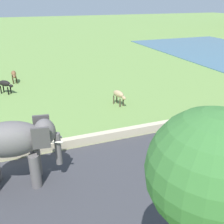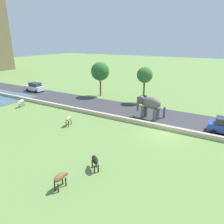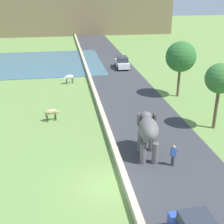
{
  "view_description": "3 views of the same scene",
  "coord_description": "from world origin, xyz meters",
  "views": [
    {
      "loc": [
        13.63,
        3.47,
        7.51
      ],
      "look_at": [
        -0.1,
        8.71,
        1.1
      ],
      "focal_mm": 42.2,
      "sensor_mm": 36.0,
      "label": 1
    },
    {
      "loc": [
        -21.06,
        -5.8,
        9.79
      ],
      "look_at": [
        -0.62,
        6.21,
        1.63
      ],
      "focal_mm": 33.71,
      "sensor_mm": 36.0,
      "label": 2
    },
    {
      "loc": [
        -2.18,
        -15.38,
        11.48
      ],
      "look_at": [
        1.7,
        8.1,
        1.52
      ],
      "focal_mm": 48.45,
      "sensor_mm": 36.0,
      "label": 3
    }
  ],
  "objects": [
    {
      "name": "ground_plane",
      "position": [
        0.0,
        0.0,
        0.0
      ],
      "size": [
        220.0,
        220.0,
        0.0
      ],
      "primitive_type": "plane",
      "color": "#6B8E47"
    },
    {
      "name": "road_surface",
      "position": [
        5.0,
        20.0,
        0.03
      ],
      "size": [
        7.0,
        120.0,
        0.06
      ],
      "primitive_type": "cube",
      "color": "#38383D",
      "rests_on": "ground"
    },
    {
      "name": "barrier_wall",
      "position": [
        1.2,
        18.0,
        0.26
      ],
      "size": [
        0.4,
        110.0,
        0.52
      ],
      "primitive_type": "cube",
      "color": "beige",
      "rests_on": "ground"
    },
    {
      "name": "elephant",
      "position": [
        3.46,
        3.13,
        2.04
      ],
      "size": [
        1.78,
        3.56,
        2.99
      ],
      "color": "#605B5B",
      "rests_on": "ground"
    },
    {
      "name": "person_beside_elephant",
      "position": [
        4.82,
        1.47,
        0.87
      ],
      "size": [
        0.36,
        0.22,
        1.63
      ],
      "color": "#33333D",
      "rests_on": "ground"
    },
    {
      "name": "car_white",
      "position": [
        6.57,
        28.25,
        0.9
      ],
      "size": [
        1.9,
        4.06,
        1.8
      ],
      "color": "white",
      "rests_on": "ground"
    },
    {
      "name": "cow_tan",
      "position": [
        -3.49,
        10.56,
        0.84
      ],
      "size": [
        1.42,
        0.73,
        1.15
      ],
      "color": "tan",
      "rests_on": "ground"
    },
    {
      "name": "cow_white",
      "position": [
        -1.54,
        21.8,
        0.84
      ],
      "size": [
        1.42,
        0.74,
        1.15
      ],
      "color": "silver",
      "rests_on": "ground"
    },
    {
      "name": "cow_brown",
      "position": [
        -12.37,
        3.43,
        0.84
      ],
      "size": [
        1.39,
        0.47,
        1.15
      ],
      "color": "brown",
      "rests_on": "ground"
    },
    {
      "name": "cow_black",
      "position": [
        -9.36,
        2.64,
        0.84
      ],
      "size": [
        1.18,
        1.25,
        1.15
      ],
      "color": "black",
      "rests_on": "ground"
    },
    {
      "name": "tree_near",
      "position": [
        10.46,
        6.68,
        4.45
      ],
      "size": [
        2.51,
        2.51,
        5.75
      ],
      "color": "brown",
      "rests_on": "ground"
    },
    {
      "name": "tree_mid",
      "position": [
        10.34,
        15.09,
        4.45
      ],
      "size": [
        3.27,
        3.27,
        6.11
      ],
      "color": "brown",
      "rests_on": "ground"
    }
  ]
}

